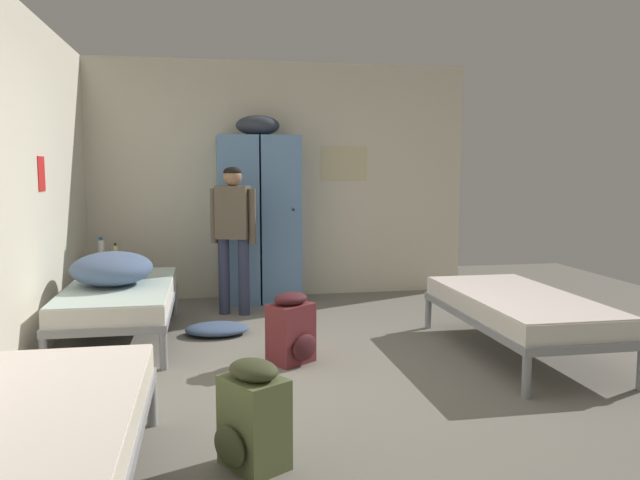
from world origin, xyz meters
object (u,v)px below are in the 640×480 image
bed_right (519,308)px  clothes_pile_denim (217,329)px  water_bottle (101,248)px  lotion_bottle (115,251)px  backpack_olive (252,417)px  backpack_maroon (292,330)px  bed_left_rear (120,297)px  person_traveler (233,226)px  locker_bank (259,216)px  bed_left_front (29,433)px  bedding_heap (112,268)px  shelf_unit (110,279)px

bed_right → clothes_pile_denim: bearing=156.5°
water_bottle → lotion_bottle: (0.15, -0.06, -0.03)m
backpack_olive → backpack_maroon: size_ratio=1.00×
bed_left_rear → person_traveler: bearing=37.8°
bed_right → lotion_bottle: size_ratio=12.21×
locker_bank → person_traveler: (-0.31, -0.60, -0.06)m
bed_left_front → person_traveler: bearing=74.5°
bedding_heap → clothes_pile_denim: bedding_heap is taller
bed_right → lotion_bottle: bearing=147.9°
bedding_heap → backpack_olive: bearing=-68.4°
backpack_maroon → shelf_unit: bearing=128.3°
bedding_heap → person_traveler: (1.08, 0.79, 0.28)m
bed_right → lotion_bottle: 4.01m
backpack_olive → backpack_maroon: 1.71m
bed_left_rear → person_traveler: size_ratio=1.26×
bed_right → backpack_olive: 2.73m
bed_right → lotion_bottle: (-3.39, 2.13, 0.26)m
bed_right → lotion_bottle: lotion_bottle is taller
bed_left_front → water_bottle: bearing=94.7°
bed_left_front → bedding_heap: 2.89m
shelf_unit → backpack_maroon: bearing=-51.7°
shelf_unit → water_bottle: 0.33m
bedding_heap → person_traveler: 1.37m
person_traveler → lotion_bottle: person_traveler is taller
lotion_bottle → person_traveler: bearing=-14.9°
shelf_unit → bed_left_front: (0.25, -4.02, 0.04)m
bed_left_front → bed_left_rear: 2.87m
person_traveler → water_bottle: (-1.35, 0.38, -0.24)m
backpack_maroon → locker_bank: bearing=91.3°
bed_left_front → bed_right: size_ratio=1.00×
locker_bank → shelf_unit: (-1.58, -0.24, -0.62)m
shelf_unit → clothes_pile_denim: 1.59m
shelf_unit → lotion_bottle: 0.30m
person_traveler → lotion_bottle: size_ratio=9.70×
water_bottle → backpack_olive: water_bottle is taller
bedding_heap → water_bottle: bearing=103.1°
clothes_pile_denim → backpack_maroon: bearing=-59.4°
bed_right → person_traveler: (-2.19, 1.81, 0.53)m
shelf_unit → backpack_olive: bearing=-72.0°
bed_left_front → water_bottle: water_bottle is taller
locker_bank → shelf_unit: size_ratio=3.63×
water_bottle → backpack_maroon: water_bottle is taller
backpack_olive → backpack_maroon: bearing=75.6°
locker_bank → backpack_olive: bearing=-95.3°
backpack_maroon → person_traveler: bearing=102.0°
bedding_heap → backpack_maroon: size_ratio=1.44×
locker_bank → water_bottle: 1.70m
bedding_heap → backpack_olive: (1.02, -2.57, -0.37)m
person_traveler → backpack_olive: person_traveler is taller
locker_bank → backpack_olive: (-0.37, -3.96, -0.71)m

